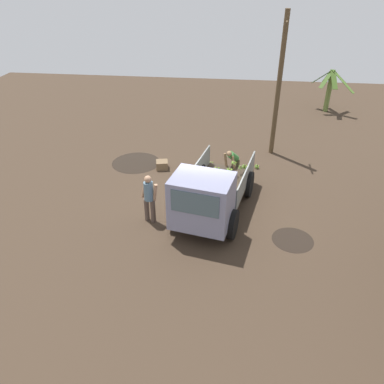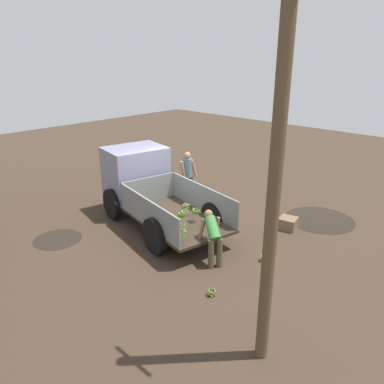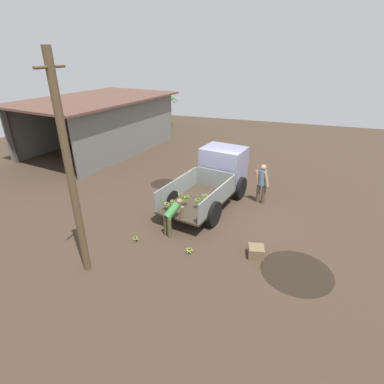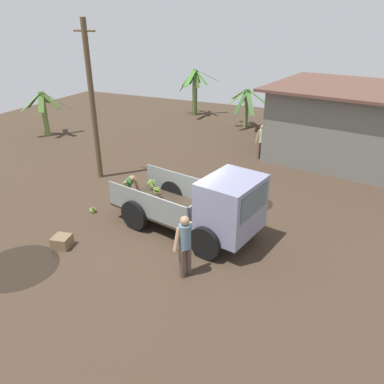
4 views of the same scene
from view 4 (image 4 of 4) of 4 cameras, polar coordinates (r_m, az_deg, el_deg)
The scene contains 14 objects.
ground at distance 12.01m, azimuth -2.14°, elevation -5.70°, with size 36.00×36.00×0.00m, color #3E2F22.
mud_patch_0 at distance 13.79m, azimuth 9.47°, elevation -1.67°, with size 1.33×1.33×0.01m, color black.
mud_patch_1 at distance 11.39m, azimuth -24.90°, elevation -10.30°, with size 2.13×2.13×0.01m, color black.
cargo_truck at distance 10.99m, azimuth 3.54°, elevation -2.24°, with size 5.01×2.85×2.13m.
utility_pole at distance 15.38m, azimuth -14.94°, elevation 13.00°, with size 0.94×0.21×6.13m.
banana_palm_0 at distance 22.95m, azimuth 8.32°, elevation 12.87°, with size 2.56×2.23×2.28m.
banana_palm_1 at distance 22.59m, azimuth -21.55°, elevation 11.29°, with size 2.09×2.22×2.44m.
banana_palm_3 at distance 25.70m, azimuth 0.42°, elevation 15.20°, with size 2.38×2.80×2.98m.
person_foreground_visitor at distance 9.55m, azimuth -1.11°, elevation -7.81°, with size 0.42×0.65×1.75m.
person_worker_loading at distance 13.26m, azimuth -9.61°, elevation 0.85°, with size 0.77×0.72×1.30m.
person_bystander_near_shed at distance 17.95m, azimuth 10.59°, elevation 7.82°, with size 0.54×0.57×1.62m.
banana_bunch_on_ground_0 at distance 14.77m, azimuth -10.04°, elevation 0.62°, with size 0.23×0.21×0.19m.
banana_bunch_on_ground_1 at distance 13.38m, azimuth -14.87°, elevation -2.61°, with size 0.22×0.23×0.19m.
wooden_crate_0 at distance 11.72m, azimuth -19.19°, elevation -7.15°, with size 0.49×0.49×0.35m, color brown.
Camera 4 is at (4.67, -9.15, 6.21)m, focal length 35.00 mm.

